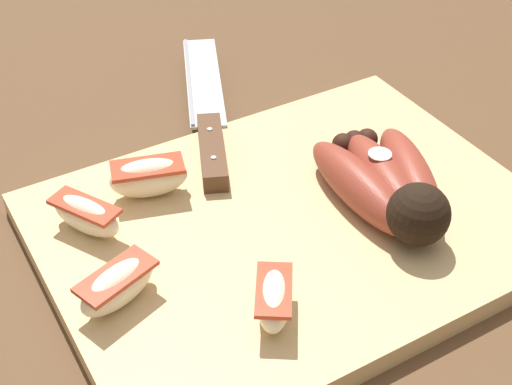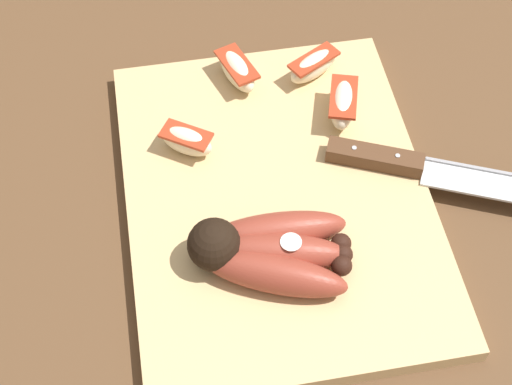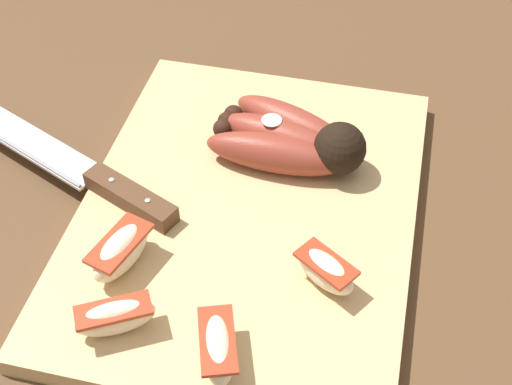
{
  "view_description": "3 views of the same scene",
  "coord_description": "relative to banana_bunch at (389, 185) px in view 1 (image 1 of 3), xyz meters",
  "views": [
    {
      "loc": [
        -0.25,
        -0.4,
        0.42
      ],
      "look_at": [
        -0.02,
        0.01,
        0.05
      ],
      "focal_mm": 51.95,
      "sensor_mm": 36.0,
      "label": 1
    },
    {
      "loc": [
        0.45,
        -0.11,
        0.66
      ],
      "look_at": [
        0.03,
        -0.03,
        0.05
      ],
      "focal_mm": 54.16,
      "sensor_mm": 36.0,
      "label": 2
    },
    {
      "loc": [
        -0.43,
        -0.12,
        0.51
      ],
      "look_at": [
        0.0,
        -0.02,
        0.05
      ],
      "focal_mm": 50.8,
      "sensor_mm": 36.0,
      "label": 3
    }
  ],
  "objects": [
    {
      "name": "apple_wedge_middle",
      "position": [
        -0.15,
        -0.06,
        -0.0
      ],
      "size": [
        0.05,
        0.06,
        0.03
      ],
      "color": "#F4E5C1",
      "rests_on": "cutting_board"
    },
    {
      "name": "chefs_knife",
      "position": [
        -0.08,
        0.18,
        -0.01
      ],
      "size": [
        0.14,
        0.27,
        0.02
      ],
      "color": "silver",
      "rests_on": "cutting_board"
    },
    {
      "name": "ground_plane",
      "position": [
        -0.09,
        0.04,
        -0.04
      ],
      "size": [
        6.0,
        6.0,
        0.0
      ],
      "primitive_type": "plane",
      "color": "brown"
    },
    {
      "name": "apple_wedge_near",
      "position": [
        -0.24,
        0.01,
        -0.0
      ],
      "size": [
        0.07,
        0.05,
        0.03
      ],
      "color": "#F4E5C1",
      "rests_on": "cutting_board"
    },
    {
      "name": "banana_bunch",
      "position": [
        0.0,
        0.0,
        0.0
      ],
      "size": [
        0.11,
        0.15,
        0.05
      ],
      "color": "black",
      "rests_on": "cutting_board"
    },
    {
      "name": "apple_wedge_extra",
      "position": [
        -0.23,
        0.1,
        -0.0
      ],
      "size": [
        0.05,
        0.07,
        0.03
      ],
      "color": "#F4E5C1",
      "rests_on": "cutting_board"
    },
    {
      "name": "apple_wedge_far",
      "position": [
        -0.17,
        0.11,
        -0.0
      ],
      "size": [
        0.07,
        0.05,
        0.04
      ],
      "color": "#F4E5C1",
      "rests_on": "cutting_board"
    },
    {
      "name": "cutting_board",
      "position": [
        -0.08,
        0.03,
        -0.03
      ],
      "size": [
        0.4,
        0.31,
        0.02
      ],
      "primitive_type": "cube",
      "color": "tan",
      "rests_on": "ground_plane"
    }
  ]
}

